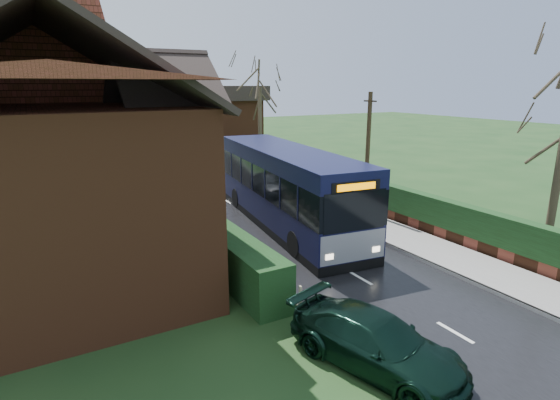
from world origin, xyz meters
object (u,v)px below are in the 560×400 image
brick_house (57,149)px  bus (286,188)px  car_green (376,342)px  bus_stop_sign (312,178)px  car_silver (173,192)px  telegraph_pole (367,155)px

brick_house → bus: 9.86m
car_green → bus_stop_sign: bearing=46.6°
brick_house → car_silver: size_ratio=3.77×
bus → car_green: bearing=-102.3°
bus → telegraph_pole: (4.43, -0.57, 1.34)m
car_green → bus_stop_sign: bus_stop_sign is taller
car_silver → car_green: size_ratio=0.86×
bus → bus_stop_sign: bearing=37.8°
telegraph_pole → bus: bearing=167.4°
car_silver → telegraph_pole: (8.03, -7.38, 2.52)m
car_green → brick_house: bearing=102.0°
car_silver → telegraph_pole: 11.19m
brick_house → telegraph_pole: 14.03m
bus → car_silver: bearing=124.8°
bus → telegraph_pole: size_ratio=1.99×
bus → telegraph_pole: telegraph_pole is taller
car_silver → telegraph_pole: telegraph_pole is taller
bus → car_silver: bus is taller
car_silver → bus_stop_sign: bus_stop_sign is taller
car_silver → bus: bearing=-54.7°
car_silver → car_green: 17.38m
bus → car_green: (-3.70, -10.57, -1.19)m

